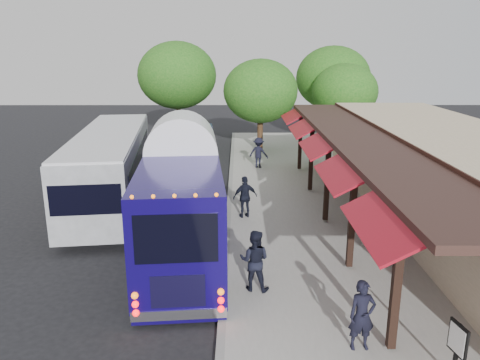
% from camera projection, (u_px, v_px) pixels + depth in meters
% --- Properties ---
extents(ground, '(90.00, 90.00, 0.00)m').
position_uv_depth(ground, '(224.00, 273.00, 14.14)').
color(ground, black).
rests_on(ground, ground).
extents(sidewalk, '(10.00, 40.00, 0.15)m').
position_uv_depth(sidewalk, '(357.00, 223.00, 17.99)').
color(sidewalk, '#9E9B93').
rests_on(sidewalk, ground).
extents(curb, '(0.20, 40.00, 0.16)m').
position_uv_depth(curb, '(228.00, 223.00, 17.98)').
color(curb, gray).
rests_on(curb, ground).
extents(station_shelter, '(8.15, 20.00, 3.60)m').
position_uv_depth(station_shelter, '(450.00, 179.00, 17.52)').
color(station_shelter, tan).
rests_on(station_shelter, ground).
extents(coach_bus, '(3.29, 11.24, 3.55)m').
position_uv_depth(coach_bus, '(183.00, 189.00, 16.05)').
color(coach_bus, '#100651').
rests_on(coach_bus, ground).
extents(city_bus, '(3.93, 11.80, 3.11)m').
position_uv_depth(city_bus, '(111.00, 164.00, 20.39)').
color(city_bus, gray).
rests_on(city_bus, ground).
extents(ped_a, '(0.62, 0.43, 1.61)m').
position_uv_depth(ped_a, '(362.00, 316.00, 10.11)').
color(ped_a, black).
rests_on(ped_a, sidewalk).
extents(ped_b, '(0.96, 0.82, 1.71)m').
position_uv_depth(ped_b, '(254.00, 260.00, 12.64)').
color(ped_b, black).
rests_on(ped_b, sidewalk).
extents(ped_c, '(1.05, 0.68, 1.66)m').
position_uv_depth(ped_c, '(245.00, 197.00, 18.21)').
color(ped_c, black).
rests_on(ped_c, sidewalk).
extents(ped_d, '(1.25, 0.99, 1.69)m').
position_uv_depth(ped_d, '(259.00, 153.00, 26.01)').
color(ped_d, black).
rests_on(ped_d, sidewalk).
extents(sign_board, '(0.16, 0.56, 1.23)m').
position_uv_depth(sign_board, '(458.00, 342.00, 9.14)').
color(sign_board, black).
rests_on(sign_board, sidewalk).
extents(tree_left, '(4.70, 4.70, 6.01)m').
position_uv_depth(tree_left, '(261.00, 91.00, 29.40)').
color(tree_left, '#382314').
rests_on(tree_left, ground).
extents(tree_mid, '(5.34, 5.34, 6.84)m').
position_uv_depth(tree_mid, '(333.00, 78.00, 33.80)').
color(tree_mid, '#382314').
rests_on(tree_mid, ground).
extents(tree_right, '(4.44, 4.44, 5.68)m').
position_uv_depth(tree_right, '(345.00, 92.00, 31.55)').
color(tree_right, '#382314').
rests_on(tree_right, ground).
extents(tree_far, '(5.58, 5.58, 7.15)m').
position_uv_depth(tree_far, '(177.00, 75.00, 33.24)').
color(tree_far, '#382314').
rests_on(tree_far, ground).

